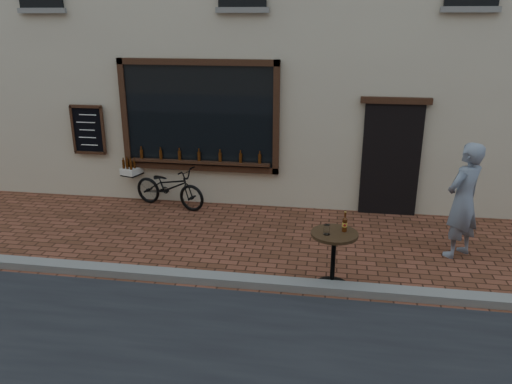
# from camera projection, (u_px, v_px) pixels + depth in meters

# --- Properties ---
(ground) EXTENTS (90.00, 90.00, 0.00)m
(ground) POSITION_uv_depth(u_px,v_px,m) (270.00, 294.00, 7.08)
(ground) COLOR #532B1B
(ground) RESTS_ON ground
(kerb) EXTENTS (90.00, 0.25, 0.12)m
(kerb) POSITION_uv_depth(u_px,v_px,m) (271.00, 283.00, 7.25)
(kerb) COLOR slate
(kerb) RESTS_ON ground
(cargo_bicycle) EXTENTS (1.97, 1.05, 0.92)m
(cargo_bicycle) POSITION_uv_depth(u_px,v_px,m) (168.00, 186.00, 10.25)
(cargo_bicycle) COLOR black
(cargo_bicycle) RESTS_ON ground
(bistro_table) EXTENTS (0.67, 0.67, 1.14)m
(bistro_table) POSITION_uv_depth(u_px,v_px,m) (334.00, 248.00, 7.08)
(bistro_table) COLOR black
(bistro_table) RESTS_ON ground
(pedestrian) EXTENTS (0.82, 0.80, 1.91)m
(pedestrian) POSITION_uv_depth(u_px,v_px,m) (463.00, 201.00, 7.95)
(pedestrian) COLOR slate
(pedestrian) RESTS_ON ground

